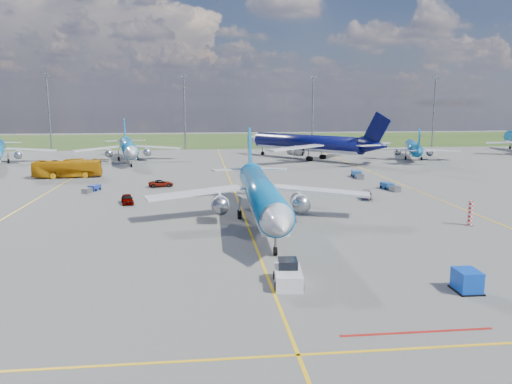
{
  "coord_description": "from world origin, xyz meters",
  "views": [
    {
      "loc": [
        -5.32,
        -46.02,
        14.23
      ],
      "look_at": [
        0.99,
        10.81,
        4.0
      ],
      "focal_mm": 35.0,
      "sensor_mm": 36.0,
      "label": 1
    }
  ],
  "objects": [
    {
      "name": "baggage_tug_w",
      "position": [
        25.77,
        32.64,
        0.49
      ],
      "size": [
        1.97,
        4.82,
        1.05
      ],
      "rotation": [
        0.0,
        0.0,
        0.16
      ],
      "color": "#17458D",
      "rests_on": "ground"
    },
    {
      "name": "bg_jet_n",
      "position": [
        21.69,
        79.34,
        0.0
      ],
      "size": [
        56.18,
        57.29,
        11.96
      ],
      "primitive_type": null,
      "rotation": [
        0.0,
        0.0,
        3.86
      ],
      "color": "#080B44",
      "rests_on": "ground"
    },
    {
      "name": "service_car_c",
      "position": [
        19.37,
        25.29,
        0.58
      ],
      "size": [
        2.79,
        4.27,
        1.15
      ],
      "primitive_type": "imported",
      "rotation": [
        0.0,
        0.0,
        -0.33
      ],
      "color": "#999999",
      "rests_on": "ground"
    },
    {
      "name": "bg_jet_ne",
      "position": [
        49.27,
        77.27,
        0.0
      ],
      "size": [
        32.91,
        37.5,
        8.22
      ],
      "primitive_type": null,
      "rotation": [
        0.0,
        0.0,
        2.81
      ],
      "color": "#0B63A4",
      "rests_on": "ground"
    },
    {
      "name": "bg_jet_nnw",
      "position": [
        -23.09,
        79.37,
        0.0
      ],
      "size": [
        34.68,
        41.74,
        9.73
      ],
      "primitive_type": null,
      "rotation": [
        0.0,
        0.0,
        0.19
      ],
      "color": "#0B63A4",
      "rests_on": "ground"
    },
    {
      "name": "ground",
      "position": [
        0.0,
        0.0,
        0.0
      ],
      "size": [
        400.0,
        400.0,
        0.0
      ],
      "primitive_type": "plane",
      "color": "#565653",
      "rests_on": "ground"
    },
    {
      "name": "uld_container",
      "position": [
        14.74,
        -11.71,
        0.84
      ],
      "size": [
        1.72,
        2.13,
        1.68
      ],
      "primitive_type": "cube",
      "rotation": [
        0.0,
        0.0,
        -0.02
      ],
      "color": "#0D3FBA",
      "rests_on": "ground"
    },
    {
      "name": "taxiway_lines",
      "position": [
        0.17,
        27.7,
        0.01
      ],
      "size": [
        60.25,
        160.0,
        0.02
      ],
      "color": "yellow",
      "rests_on": "ground"
    },
    {
      "name": "main_airliner",
      "position": [
        1.74,
        12.01,
        0.0
      ],
      "size": [
        30.71,
        39.91,
        10.31
      ],
      "primitive_type": null,
      "rotation": [
        0.0,
        0.0,
        -0.02
      ],
      "color": "#0B63A4",
      "rests_on": "ground"
    },
    {
      "name": "floodlight_masts",
      "position": [
        10.0,
        110.0,
        12.56
      ],
      "size": [
        202.2,
        0.5,
        22.7
      ],
      "color": "slate",
      "rests_on": "ground"
    },
    {
      "name": "service_car_a",
      "position": [
        -15.91,
        25.66,
        0.68
      ],
      "size": [
        2.37,
        4.24,
        1.36
      ],
      "primitive_type": "imported",
      "rotation": [
        0.0,
        0.0,
        0.2
      ],
      "color": "#999999",
      "rests_on": "ground"
    },
    {
      "name": "baggage_tug_e",
      "position": [
        24.71,
        46.6,
        0.54
      ],
      "size": [
        1.79,
        5.26,
        1.16
      ],
      "rotation": [
        0.0,
        0.0,
        -0.08
      ],
      "color": "#194C96",
      "rests_on": "ground"
    },
    {
      "name": "grass_strip",
      "position": [
        0.0,
        150.0,
        0.0
      ],
      "size": [
        400.0,
        80.0,
        0.01
      ],
      "primitive_type": "cube",
      "color": "#2D4719",
      "rests_on": "ground"
    },
    {
      "name": "apron_bus",
      "position": [
        -31.0,
        52.91,
        1.78
      ],
      "size": [
        13.02,
        4.28,
        3.56
      ],
      "primitive_type": "imported",
      "rotation": [
        0.0,
        0.0,
        1.67
      ],
      "color": "#C17C0B",
      "rests_on": "ground"
    },
    {
      "name": "pushback_tug",
      "position": [
        1.38,
        -8.75,
        0.77
      ],
      "size": [
        2.51,
        5.72,
        1.91
      ],
      "rotation": [
        0.0,
        0.0,
        -0.11
      ],
      "color": "silver",
      "rests_on": "ground"
    },
    {
      "name": "service_car_b",
      "position": [
        -12.23,
        39.88,
        0.59
      ],
      "size": [
        4.56,
        2.86,
        1.17
      ],
      "primitive_type": "imported",
      "rotation": [
        0.0,
        0.0,
        1.8
      ],
      "color": "#999999",
      "rests_on": "ground"
    },
    {
      "name": "warning_post",
      "position": [
        26.0,
        8.0,
        1.5
      ],
      "size": [
        0.5,
        0.5,
        3.0
      ],
      "primitive_type": "cylinder",
      "color": "red",
      "rests_on": "ground"
    },
    {
      "name": "baggage_tug_c",
      "position": [
        -23.11,
        36.53,
        0.44
      ],
      "size": [
        2.39,
        4.36,
        0.95
      ],
      "rotation": [
        0.0,
        0.0,
        -0.32
      ],
      "color": "navy",
      "rests_on": "ground"
    }
  ]
}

